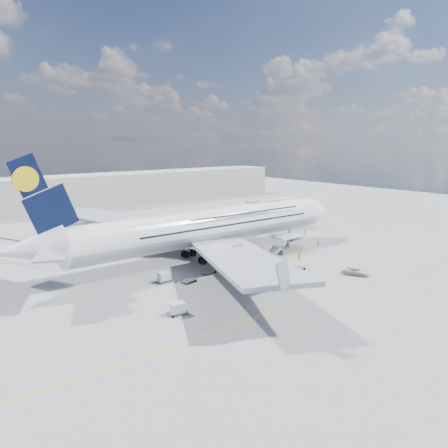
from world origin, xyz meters
TOP-DOWN VIEW (x-y plane):
  - ground at (0.00, 0.00)m, footprint 300.00×300.00m
  - taxi_line_main at (0.00, 0.00)m, footprint 0.25×220.00m
  - taxi_line_cross at (0.00, -20.00)m, footprint 120.00×0.25m
  - taxi_line_diag at (14.00, 10.00)m, footprint 14.16×99.06m
  - airliner at (0.26, 10.00)m, footprint 77.26×79.15m
  - jet_bridge at (29.81, 20.94)m, footprint 18.80×12.10m
  - cargo_loader at (16.82, 2.89)m, footprint 8.53×3.20m
  - terminal at (0.00, 95.00)m, footprint 180.00×16.00m
  - tree_line at (40.00, 140.00)m, footprint 160.00×6.00m
  - dolly_row_a at (-21.89, -12.09)m, footprint 3.07×2.03m
  - dolly_row_b at (-12.49, -0.90)m, footprint 3.06×2.08m
  - dolly_row_c at (-6.64, 1.02)m, footprint 2.98×1.91m
  - dolly_back at (-15.89, 1.90)m, footprint 2.85×1.56m
  - dolly_nose_far at (7.91, -8.17)m, footprint 3.71×2.69m
  - dolly_nose_near at (7.92, -2.44)m, footprint 3.01×2.30m
  - baggage_tug at (-4.79, -6.40)m, footprint 3.50×2.33m
  - catering_truck_inner at (-8.59, 21.12)m, footprint 6.44×3.26m
  - catering_truck_outer at (-14.10, 45.91)m, footprint 6.87×2.73m
  - service_van at (14.47, -16.90)m, footprint 4.03×5.43m
  - crew_nose at (33.12, 12.02)m, footprint 0.76×0.54m
  - crew_loader at (26.57, 2.01)m, footprint 1.13×1.14m
  - crew_wing at (-6.32, -8.78)m, footprint 0.60×1.15m
  - crew_van at (13.71, -3.52)m, footprint 0.77×1.01m
  - crew_tug at (-2.61, -10.70)m, footprint 1.16×0.85m
  - cone_nose at (33.58, 13.44)m, footprint 0.47×0.47m
  - cone_wing_left_inner at (-9.30, 22.17)m, footprint 0.50×0.50m
  - cone_wing_left_outer at (-19.17, 40.81)m, footprint 0.40×0.40m
  - cone_wing_right_inner at (-1.06, -1.62)m, footprint 0.50×0.50m
  - cone_wing_right_outer at (-12.82, -16.50)m, footprint 0.42×0.42m

SIDE VIEW (x-z plane):
  - ground at x=0.00m, z-range 0.00..0.00m
  - taxi_line_main at x=0.00m, z-range 0.00..0.01m
  - taxi_line_cross at x=0.00m, z-range 0.00..0.01m
  - taxi_line_diag at x=14.00m, z-range 0.00..0.01m
  - cone_wing_left_outer at x=-19.17m, z-range -0.01..0.50m
  - cone_wing_right_outer at x=-12.82m, z-range -0.01..0.52m
  - cone_nose at x=33.58m, z-range -0.01..0.59m
  - dolly_nose_near at x=7.92m, z-range 0.11..0.50m
  - cone_wing_left_inner at x=-9.30m, z-range -0.01..0.62m
  - cone_wing_right_inner at x=-1.06m, z-range -0.01..0.63m
  - dolly_row_c at x=-6.64m, z-range 0.11..0.52m
  - dolly_row_b at x=-12.49m, z-range 0.11..0.52m
  - dolly_nose_far at x=7.91m, z-range 0.13..0.62m
  - service_van at x=14.47m, z-range 0.00..1.37m
  - crew_tug at x=-2.61m, z-range 0.00..1.61m
  - baggage_tug at x=-4.79m, z-range -0.12..1.89m
  - crew_loader at x=26.57m, z-range 0.00..1.86m
  - crew_van at x=13.71m, z-range 0.00..1.87m
  - crew_wing at x=-6.32m, z-range 0.00..1.88m
  - dolly_back at x=-15.89m, z-range 0.07..1.86m
  - dolly_row_a at x=-21.89m, z-range 0.07..1.86m
  - crew_nose at x=33.12m, z-range 0.00..1.95m
  - cargo_loader at x=16.82m, z-range -0.59..3.09m
  - catering_truck_inner at x=-8.59m, z-range -0.10..3.57m
  - catering_truck_outer at x=-14.10m, z-range -0.15..3.98m
  - tree_line at x=40.00m, z-range 0.00..8.00m
  - terminal at x=0.00m, z-range 0.00..12.00m
  - jet_bridge at x=29.81m, z-range 2.60..11.10m
  - airliner at x=0.26m, z-range -4.98..18.72m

